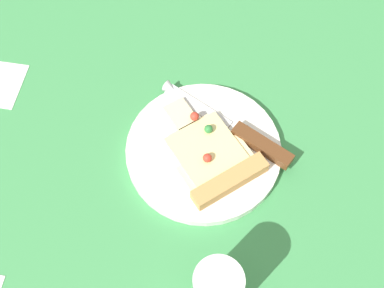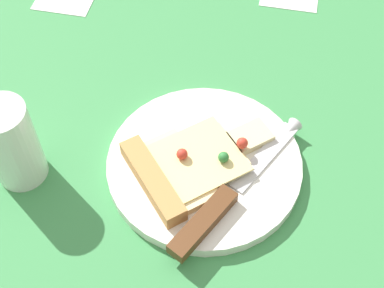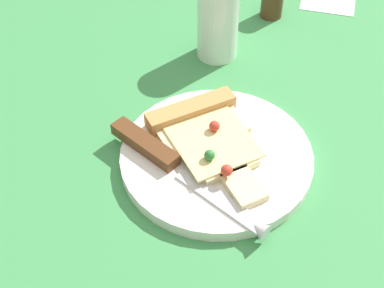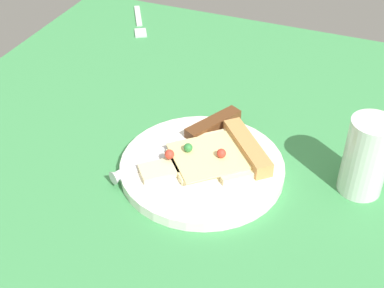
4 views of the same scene
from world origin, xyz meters
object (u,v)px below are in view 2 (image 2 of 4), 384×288
pizza_slice (186,166)px  drinking_glass (11,144)px  plate (204,165)px  knife (228,196)px

pizza_slice → drinking_glass: (3.27, -19.71, 3.33)cm
plate → pizza_slice: (1.70, -1.89, 1.60)cm
pizza_slice → knife: 6.23cm
knife → drinking_glass: bearing=-151.9°
plate → knife: bearing=38.2°
plate → drinking_glass: bearing=-77.0°
knife → pizza_slice: bearing=179.5°
plate → pizza_slice: size_ratio=1.30×
plate → knife: size_ratio=1.06×
plate → knife: 6.03cm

